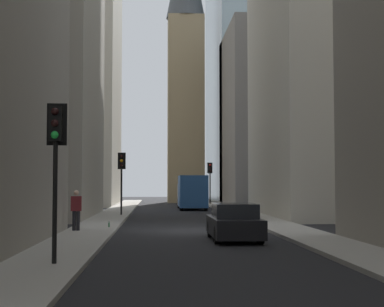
# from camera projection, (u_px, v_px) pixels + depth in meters

# --- Properties ---
(ground_plane) EXTENTS (135.00, 135.00, 0.00)m
(ground_plane) POSITION_uv_depth(u_px,v_px,m) (190.00, 230.00, 26.46)
(ground_plane) COLOR black
(sidewalk_right) EXTENTS (90.00, 2.20, 0.14)m
(sidewalk_right) POSITION_uv_depth(u_px,v_px,m) (93.00, 229.00, 26.18)
(sidewalk_right) COLOR #A8A399
(sidewalk_right) RESTS_ON ground_plane
(sidewalk_left) EXTENTS (90.00, 2.20, 0.14)m
(sidewalk_left) POSITION_uv_depth(u_px,v_px,m) (286.00, 228.00, 26.74)
(sidewalk_left) COLOR #A8A399
(sidewalk_left) RESTS_ON ground_plane
(building_left_midfar) EXTENTS (14.18, 10.50, 22.38)m
(building_left_midfar) POSITION_uv_depth(u_px,v_px,m) (338.00, 50.00, 38.34)
(building_left_midfar) COLOR beige
(building_left_midfar) RESTS_ON ground_plane
(building_left_far) EXTENTS (13.11, 10.00, 18.09)m
(building_left_far) POSITION_uv_depth(u_px,v_px,m) (274.00, 117.00, 59.02)
(building_left_far) COLOR gray
(building_left_far) RESTS_ON ground_plane
(building_right_midfar) EXTENTS (12.40, 10.00, 26.43)m
(building_right_midfar) POSITION_uv_depth(u_px,v_px,m) (19.00, 14.00, 36.97)
(building_right_midfar) COLOR #A8A091
(building_right_midfar) RESTS_ON ground_plane
(building_right_far) EXTENTS (13.49, 10.00, 32.28)m
(building_right_far) POSITION_uv_depth(u_px,v_px,m) (68.00, 46.00, 57.83)
(building_right_far) COLOR beige
(building_right_far) RESTS_ON ground_plane
(church_spire) EXTENTS (4.55, 4.55, 33.07)m
(church_spire) POSITION_uv_depth(u_px,v_px,m) (186.00, 55.00, 66.43)
(church_spire) COLOR #9E8966
(church_spire) RESTS_ON ground_plane
(delivery_truck) EXTENTS (6.46, 2.25, 2.84)m
(delivery_truck) POSITION_uv_depth(u_px,v_px,m) (192.00, 192.00, 48.10)
(delivery_truck) COLOR #285699
(delivery_truck) RESTS_ON ground_plane
(sedan_black) EXTENTS (4.30, 1.78, 1.42)m
(sedan_black) POSITION_uv_depth(u_px,v_px,m) (234.00, 223.00, 21.84)
(sedan_black) COLOR black
(sedan_black) RESTS_ON ground_plane
(traffic_light_foreground) EXTENTS (0.43, 0.52, 4.13)m
(traffic_light_foreground) POSITION_uv_depth(u_px,v_px,m) (56.00, 145.00, 14.64)
(traffic_light_foreground) COLOR black
(traffic_light_foreground) RESTS_ON sidewalk_right
(traffic_light_midblock) EXTENTS (0.43, 0.52, 4.10)m
(traffic_light_midblock) POSITION_uv_depth(u_px,v_px,m) (122.00, 169.00, 37.46)
(traffic_light_midblock) COLOR black
(traffic_light_midblock) RESTS_ON sidewalk_right
(traffic_light_far_junction) EXTENTS (0.43, 0.52, 4.20)m
(traffic_light_far_junction) POSITION_uv_depth(u_px,v_px,m) (210.00, 173.00, 58.20)
(traffic_light_far_junction) COLOR black
(traffic_light_far_junction) RESTS_ON sidewalk_left
(pedestrian) EXTENTS (0.26, 0.44, 1.75)m
(pedestrian) POSITION_uv_depth(u_px,v_px,m) (76.00, 208.00, 24.72)
(pedestrian) COLOR black
(pedestrian) RESTS_ON sidewalk_right
(discarded_bottle) EXTENTS (0.07, 0.07, 0.27)m
(discarded_bottle) POSITION_uv_depth(u_px,v_px,m) (109.00, 225.00, 26.64)
(discarded_bottle) COLOR #236033
(discarded_bottle) RESTS_ON sidewalk_right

